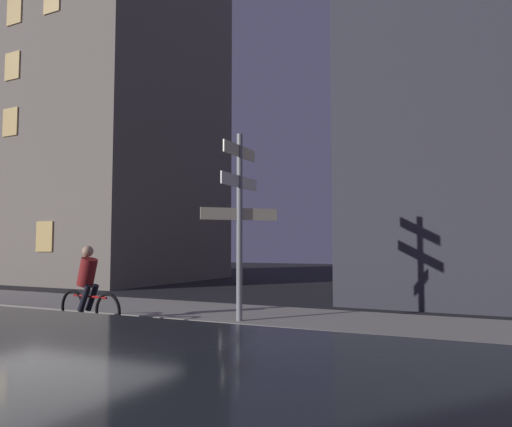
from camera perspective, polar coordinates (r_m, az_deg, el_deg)
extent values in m
plane|color=#232326|center=(5.68, -26.98, -19.77)|extent=(80.00, 80.00, 0.00)
cube|color=gray|center=(10.50, 1.66, -12.31)|extent=(40.00, 2.74, 0.14)
cylinder|color=gray|center=(9.52, -1.98, -1.52)|extent=(0.12, 0.12, 3.72)
cube|color=beige|center=(9.70, -1.95, 7.42)|extent=(0.03, 1.29, 0.24)
cube|color=white|center=(9.60, -1.96, 3.80)|extent=(0.03, 1.46, 0.24)
cube|color=beige|center=(9.53, -1.97, -0.07)|extent=(1.14, 1.14, 0.24)
torus|color=black|center=(9.71, -17.23, -11.08)|extent=(0.72, 0.16, 0.72)
torus|color=black|center=(10.59, -21.01, -10.39)|extent=(0.72, 0.16, 0.72)
cylinder|color=red|center=(10.12, -19.17, -9.32)|extent=(1.00, 0.18, 0.04)
cylinder|color=maroon|center=(10.16, -19.45, -6.60)|extent=(0.49, 0.38, 0.61)
sphere|color=tan|center=(10.15, -19.39, -4.26)|extent=(0.22, 0.22, 0.22)
cylinder|color=black|center=(10.21, -18.93, -9.44)|extent=(0.35, 0.17, 0.55)
cylinder|color=black|center=(10.11, -19.76, -9.48)|extent=(0.35, 0.17, 0.55)
cube|color=slate|center=(26.11, -19.09, 9.51)|extent=(11.43, 8.92, 15.18)
cube|color=#F2C672|center=(20.70, -23.87, -2.52)|extent=(0.90, 0.06, 1.20)
cube|color=#F2C672|center=(23.12, -27.20, 9.66)|extent=(0.90, 0.06, 1.20)
cube|color=#F2C672|center=(23.79, -27.01, 15.38)|extent=(0.90, 0.06, 1.20)
cube|color=#F2C672|center=(24.69, -26.82, 20.73)|extent=(0.90, 0.06, 1.20)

